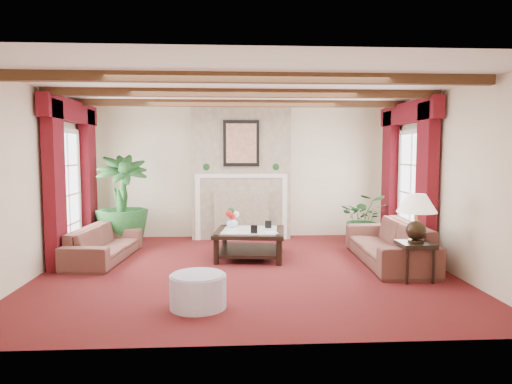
{
  "coord_description": "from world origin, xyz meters",
  "views": [
    {
      "loc": [
        -0.23,
        -6.81,
        1.77
      ],
      "look_at": [
        0.18,
        0.4,
        1.14
      ],
      "focal_mm": 32.0,
      "sensor_mm": 36.0,
      "label": 1
    }
  ],
  "objects": [
    {
      "name": "floor",
      "position": [
        0.0,
        0.0,
        0.0
      ],
      "size": [
        6.0,
        6.0,
        0.0
      ],
      "primitive_type": "plane",
      "color": "#4F0E15",
      "rests_on": "ground"
    },
    {
      "name": "ceiling",
      "position": [
        0.0,
        0.0,
        2.7
      ],
      "size": [
        6.0,
        6.0,
        0.0
      ],
      "primitive_type": "plane",
      "rotation": [
        3.14,
        0.0,
        0.0
      ],
      "color": "white",
      "rests_on": "floor"
    },
    {
      "name": "back_wall",
      "position": [
        0.0,
        2.75,
        1.35
      ],
      "size": [
        6.0,
        0.02,
        2.7
      ],
      "primitive_type": "cube",
      "color": "beige",
      "rests_on": "ground"
    },
    {
      "name": "left_wall",
      "position": [
        -3.0,
        0.0,
        1.35
      ],
      "size": [
        0.02,
        5.5,
        2.7
      ],
      "primitive_type": "cube",
      "color": "beige",
      "rests_on": "ground"
    },
    {
      "name": "right_wall",
      "position": [
        3.0,
        0.0,
        1.35
      ],
      "size": [
        0.02,
        5.5,
        2.7
      ],
      "primitive_type": "cube",
      "color": "beige",
      "rests_on": "ground"
    },
    {
      "name": "ceiling_beams",
      "position": [
        0.0,
        0.0,
        2.64
      ],
      "size": [
        6.0,
        3.0,
        0.12
      ],
      "primitive_type": null,
      "color": "#371F11",
      "rests_on": "ceiling"
    },
    {
      "name": "fireplace",
      "position": [
        0.0,
        2.55,
        2.7
      ],
      "size": [
        2.0,
        0.52,
        2.7
      ],
      "primitive_type": null,
      "color": "tan",
      "rests_on": "ground"
    },
    {
      "name": "french_door_left",
      "position": [
        -2.97,
        1.0,
        2.13
      ],
      "size": [
        0.1,
        1.1,
        2.16
      ],
      "primitive_type": null,
      "color": "white",
      "rests_on": "ground"
    },
    {
      "name": "french_door_right",
      "position": [
        2.97,
        1.0,
        2.13
      ],
      "size": [
        0.1,
        1.1,
        2.16
      ],
      "primitive_type": null,
      "color": "white",
      "rests_on": "ground"
    },
    {
      "name": "curtains_left",
      "position": [
        -2.86,
        1.0,
        2.55
      ],
      "size": [
        0.2,
        2.4,
        2.55
      ],
      "primitive_type": null,
      "color": "#470912",
      "rests_on": "ground"
    },
    {
      "name": "curtains_right",
      "position": [
        2.86,
        1.0,
        2.55
      ],
      "size": [
        0.2,
        2.4,
        2.55
      ],
      "primitive_type": null,
      "color": "#470912",
      "rests_on": "ground"
    },
    {
      "name": "sofa_left",
      "position": [
        -2.31,
        0.73,
        0.37
      ],
      "size": [
        1.98,
        0.89,
        0.74
      ],
      "primitive_type": "imported",
      "rotation": [
        0.0,
        0.0,
        1.48
      ],
      "color": "#330E19",
      "rests_on": "ground"
    },
    {
      "name": "sofa_right",
      "position": [
        2.31,
        0.27,
        0.44
      ],
      "size": [
        2.32,
        0.83,
        0.89
      ],
      "primitive_type": "imported",
      "rotation": [
        0.0,
        0.0,
        -1.61
      ],
      "color": "#330E19",
      "rests_on": "ground"
    },
    {
      "name": "potted_palm",
      "position": [
        -2.26,
        1.83,
        0.48
      ],
      "size": [
        1.96,
        2.28,
        0.97
      ],
      "primitive_type": "imported",
      "rotation": [
        0.0,
        0.0,
        0.31
      ],
      "color": "black",
      "rests_on": "ground"
    },
    {
      "name": "small_plant",
      "position": [
        2.37,
        1.86,
        0.38
      ],
      "size": [
        1.33,
        1.38,
        0.76
      ],
      "primitive_type": "imported",
      "rotation": [
        0.0,
        0.0,
        -0.24
      ],
      "color": "black",
      "rests_on": "ground"
    },
    {
      "name": "coffee_table",
      "position": [
        0.1,
        0.75,
        0.23
      ],
      "size": [
        1.27,
        1.27,
        0.47
      ],
      "primitive_type": null,
      "rotation": [
        0.0,
        0.0,
        -0.12
      ],
      "color": "black",
      "rests_on": "ground"
    },
    {
      "name": "side_table",
      "position": [
        2.33,
        -0.74,
        0.27
      ],
      "size": [
        0.48,
        0.48,
        0.53
      ],
      "primitive_type": null,
      "rotation": [
        0.0,
        0.0,
        0.07
      ],
      "color": "black",
      "rests_on": "ground"
    },
    {
      "name": "ottoman",
      "position": [
        -0.6,
        -1.69,
        0.19
      ],
      "size": [
        0.65,
        0.65,
        0.38
      ],
      "primitive_type": "cylinder",
      "color": "#A9A3B9",
      "rests_on": "ground"
    },
    {
      "name": "table_lamp",
      "position": [
        2.33,
        -0.74,
        0.88
      ],
      "size": [
        0.54,
        0.54,
        0.69
      ],
      "primitive_type": null,
      "color": "black",
      "rests_on": "side_table"
    },
    {
      "name": "flower_vase",
      "position": [
        -0.2,
        1.04,
        0.56
      ],
      "size": [
        0.29,
        0.29,
        0.2
      ],
      "primitive_type": "imported",
      "rotation": [
        0.0,
        0.0,
        -0.24
      ],
      "color": "silver",
      "rests_on": "coffee_table"
    },
    {
      "name": "book",
      "position": [
        0.33,
        0.43,
        0.6
      ],
      "size": [
        0.2,
        0.06,
        0.27
      ],
      "primitive_type": "imported",
      "rotation": [
        0.0,
        0.0,
        0.1
      ],
      "color": "black",
      "rests_on": "coffee_table"
    },
    {
      "name": "photo_frame_a",
      "position": [
        0.15,
        0.39,
        0.54
      ],
      "size": [
        0.11,
        0.05,
        0.15
      ],
      "primitive_type": null,
      "rotation": [
        0.0,
        0.0,
        -0.28
      ],
      "color": "black",
      "rests_on": "coffee_table"
    },
    {
      "name": "photo_frame_b",
      "position": [
        0.42,
        0.88,
        0.54
      ],
      "size": [
        0.11,
        0.04,
        0.14
      ],
      "primitive_type": null,
      "rotation": [
        0.0,
        0.0,
        -0.18
      ],
      "color": "black",
      "rests_on": "coffee_table"
    }
  ]
}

